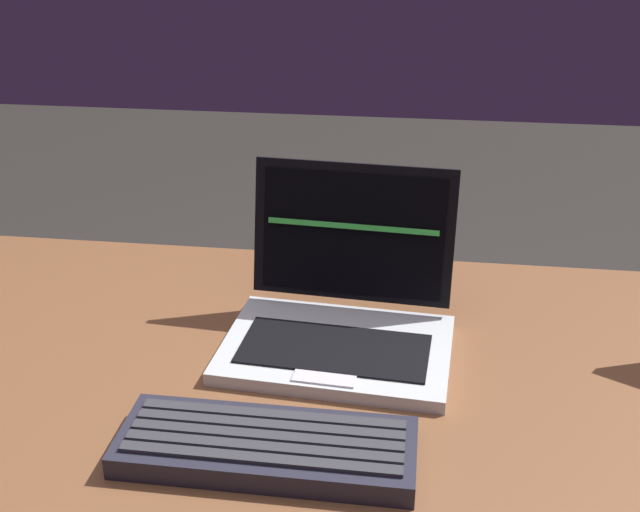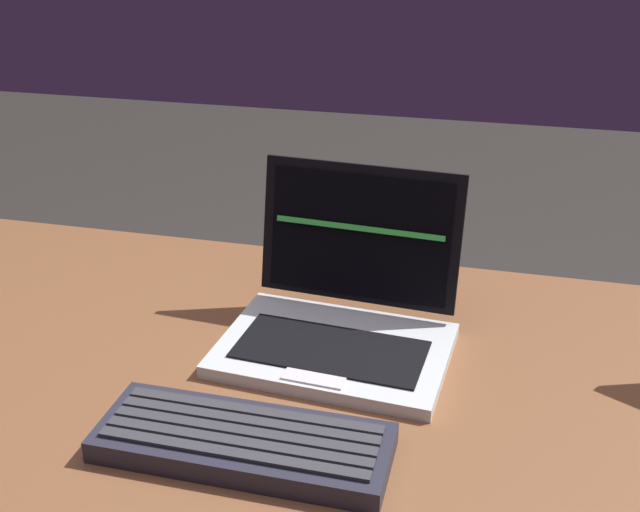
# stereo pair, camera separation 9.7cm
# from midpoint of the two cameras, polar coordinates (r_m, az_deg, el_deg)

# --- Properties ---
(desk) EXTENTS (1.78, 0.74, 0.75)m
(desk) POSITION_cam_midpoint_polar(r_m,az_deg,el_deg) (1.01, 0.74, -13.34)
(desk) COLOR brown
(desk) RESTS_ON ground
(laptop_front) EXTENTS (0.30, 0.26, 0.21)m
(laptop_front) POSITION_cam_midpoint_polar(r_m,az_deg,el_deg) (1.01, 4.34, -4.35)
(laptop_front) COLOR silver
(laptop_front) RESTS_ON desk
(external_keyboard) EXTENTS (0.31, 0.12, 0.03)m
(external_keyboard) POSITION_cam_midpoint_polar(r_m,az_deg,el_deg) (0.84, -2.24, -13.48)
(external_keyboard) COLOR #282836
(external_keyboard) RESTS_ON desk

